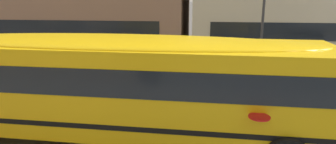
% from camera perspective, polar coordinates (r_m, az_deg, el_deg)
% --- Properties ---
extents(ground_plane, '(400.00, 400.00, 0.00)m').
position_cam_1_polar(ground_plane, '(11.24, -19.69, -7.58)').
color(ground_plane, '#54514F').
extents(sidewalk_far, '(120.00, 3.00, 0.01)m').
position_cam_1_polar(sidewalk_far, '(18.63, -8.49, 1.79)').
color(sidewalk_far, gray).
rests_on(sidewalk_far, ground_plane).
extents(lane_centreline, '(110.00, 0.16, 0.01)m').
position_cam_1_polar(lane_centreline, '(11.24, -19.69, -7.57)').
color(lane_centreline, silver).
rests_on(lane_centreline, ground_plane).
extents(school_bus, '(13.65, 3.40, 3.04)m').
position_cam_1_polar(school_bus, '(8.23, -8.79, -1.61)').
color(school_bus, yellow).
rests_on(school_bus, ground_plane).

